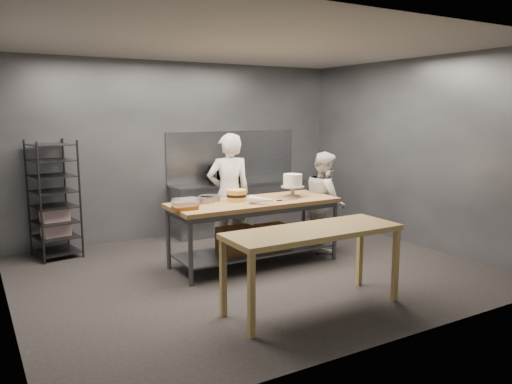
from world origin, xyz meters
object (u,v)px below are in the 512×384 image
(near_counter, at_px, (313,237))
(frosted_cake_stand, at_px, (293,182))
(chef_behind, at_px, (229,194))
(speed_rack, at_px, (54,200))
(chef_right, at_px, (325,201))
(microwave, at_px, (227,174))
(layer_cake, at_px, (236,195))
(work_table, at_px, (254,225))

(near_counter, xyz_separation_m, frosted_cake_stand, (0.91, 1.72, 0.33))
(near_counter, distance_m, chef_behind, 2.41)
(chef_behind, distance_m, frosted_cake_stand, 1.00)
(near_counter, xyz_separation_m, speed_rack, (-2.11, 3.55, 0.04))
(near_counter, distance_m, speed_rack, 4.14)
(chef_right, bearing_deg, near_counter, 163.91)
(speed_rack, relative_size, chef_right, 1.14)
(microwave, bearing_deg, chef_behind, -115.53)
(chef_behind, height_order, chef_right, chef_behind)
(frosted_cake_stand, height_order, layer_cake, frosted_cake_stand)
(near_counter, distance_m, frosted_cake_stand, 1.97)
(speed_rack, height_order, microwave, speed_rack)
(chef_right, height_order, frosted_cake_stand, chef_right)
(chef_right, relative_size, frosted_cake_stand, 4.53)
(speed_rack, bearing_deg, microwave, 1.57)
(speed_rack, distance_m, microwave, 2.92)
(frosted_cake_stand, distance_m, layer_cake, 0.89)
(chef_behind, bearing_deg, near_counter, 95.77)
(speed_rack, xyz_separation_m, microwave, (2.91, 0.08, 0.19))
(work_table, relative_size, near_counter, 1.20)
(work_table, height_order, chef_behind, chef_behind)
(near_counter, bearing_deg, work_table, 81.62)
(chef_behind, xyz_separation_m, frosted_cake_stand, (0.70, -0.68, 0.22))
(chef_behind, relative_size, chef_right, 1.19)
(microwave, xyz_separation_m, frosted_cake_stand, (0.11, -1.91, 0.09))
(microwave, xyz_separation_m, layer_cake, (-0.76, -1.81, -0.05))
(work_table, bearing_deg, frosted_cake_stand, -1.29)
(speed_rack, distance_m, layer_cake, 2.76)
(near_counter, relative_size, chef_behind, 1.09)
(chef_right, xyz_separation_m, layer_cake, (-1.59, -0.04, 0.23))
(frosted_cake_stand, bearing_deg, work_table, 178.71)
(near_counter, relative_size, frosted_cake_stand, 5.88)
(speed_rack, relative_size, layer_cake, 6.29)
(chef_right, relative_size, microwave, 2.84)
(frosted_cake_stand, bearing_deg, microwave, 93.32)
(microwave, height_order, frosted_cake_stand, frosted_cake_stand)
(speed_rack, xyz_separation_m, chef_right, (3.74, -1.69, -0.09))
(work_table, distance_m, chef_behind, 0.75)
(chef_behind, bearing_deg, work_table, 104.89)
(near_counter, xyz_separation_m, microwave, (0.80, 3.63, 0.24))
(near_counter, height_order, speed_rack, speed_rack)
(chef_right, height_order, layer_cake, chef_right)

